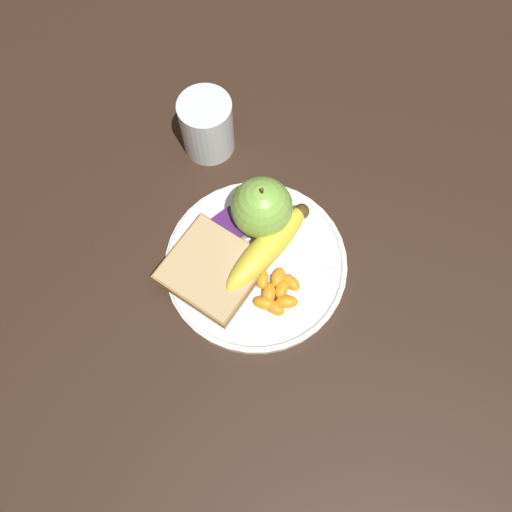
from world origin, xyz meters
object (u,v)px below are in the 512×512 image
(fork, at_px, (263,271))
(jam_packet, at_px, (229,229))
(juice_glass, at_px, (207,127))
(banana, at_px, (269,247))
(plate, at_px, (256,263))
(apple, at_px, (262,208))
(bread_slice, at_px, (213,269))

(fork, distance_m, jam_packet, 0.07)
(juice_glass, distance_m, banana, 0.20)
(juice_glass, height_order, fork, juice_glass)
(banana, relative_size, jam_packet, 3.50)
(plate, height_order, apple, apple)
(bread_slice, distance_m, fork, 0.07)
(juice_glass, relative_size, bread_slice, 0.64)
(jam_packet, bearing_deg, banana, 20.98)
(banana, relative_size, fork, 1.14)
(plate, xyz_separation_m, apple, (-0.04, 0.04, 0.04))
(fork, bearing_deg, juice_glass, -70.63)
(plate, distance_m, banana, 0.03)
(bread_slice, height_order, fork, bread_slice)
(banana, height_order, jam_packet, banana)
(plate, height_order, juice_glass, juice_glass)
(juice_glass, height_order, jam_packet, juice_glass)
(banana, bearing_deg, fork, -55.06)
(plate, height_order, jam_packet, jam_packet)
(bread_slice, bearing_deg, fork, 51.26)
(fork, bearing_deg, plate, -59.03)
(banana, height_order, bread_slice, banana)
(apple, relative_size, banana, 0.56)
(plate, height_order, banana, banana)
(jam_packet, bearing_deg, juice_glass, 152.88)
(juice_glass, xyz_separation_m, banana, (0.19, -0.05, -0.01))
(plate, distance_m, fork, 0.02)
(bread_slice, relative_size, fork, 1.00)
(plate, xyz_separation_m, banana, (0.00, 0.02, 0.02))
(juice_glass, height_order, apple, apple)
(plate, xyz_separation_m, bread_slice, (-0.02, -0.05, 0.02))
(apple, relative_size, bread_slice, 0.64)
(fork, bearing_deg, bread_slice, -0.55)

